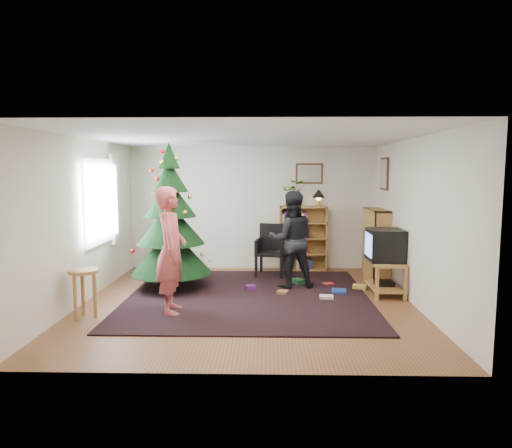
{
  "coord_description": "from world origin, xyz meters",
  "views": [
    {
      "loc": [
        0.29,
        -6.81,
        2.0
      ],
      "look_at": [
        0.11,
        0.93,
        1.1
      ],
      "focal_mm": 32.0,
      "sensor_mm": 36.0,
      "label": 1
    }
  ],
  "objects_px": {
    "tv_stand": "(384,274)",
    "armchair": "(271,248)",
    "bookshelf_right": "(376,243)",
    "crt_tv": "(385,245)",
    "christmas_tree": "(171,228)",
    "table_lamp": "(319,195)",
    "person_standing": "(171,250)",
    "potted_plant": "(294,193)",
    "stool": "(84,280)",
    "person_by_chair": "(291,240)",
    "picture_right": "(384,174)",
    "picture_back": "(309,174)",
    "bookshelf_back": "(303,237)"
  },
  "relations": [
    {
      "from": "picture_back",
      "to": "picture_right",
      "type": "xyz_separation_m",
      "value": [
        1.33,
        -0.73,
        0.0
      ]
    },
    {
      "from": "stool",
      "to": "table_lamp",
      "type": "height_order",
      "value": "table_lamp"
    },
    {
      "from": "bookshelf_back",
      "to": "person_by_chair",
      "type": "xyz_separation_m",
      "value": [
        -0.32,
        -1.42,
        0.17
      ]
    },
    {
      "from": "person_by_chair",
      "to": "stool",
      "type": "bearing_deg",
      "value": 22.11
    },
    {
      "from": "picture_right",
      "to": "stool",
      "type": "distance_m",
      "value": 5.51
    },
    {
      "from": "picture_right",
      "to": "potted_plant",
      "type": "height_order",
      "value": "picture_right"
    },
    {
      "from": "tv_stand",
      "to": "crt_tv",
      "type": "relative_size",
      "value": 1.51
    },
    {
      "from": "bookshelf_right",
      "to": "stool",
      "type": "bearing_deg",
      "value": 118.48
    },
    {
      "from": "picture_back",
      "to": "potted_plant",
      "type": "xyz_separation_m",
      "value": [
        -0.32,
        -0.14,
        -0.39
      ]
    },
    {
      "from": "person_by_chair",
      "to": "table_lamp",
      "type": "distance_m",
      "value": 1.7
    },
    {
      "from": "christmas_tree",
      "to": "armchair",
      "type": "xyz_separation_m",
      "value": [
        1.72,
        1.03,
        -0.5
      ]
    },
    {
      "from": "bookshelf_right",
      "to": "armchair",
      "type": "height_order",
      "value": "bookshelf_right"
    },
    {
      "from": "christmas_tree",
      "to": "table_lamp",
      "type": "height_order",
      "value": "christmas_tree"
    },
    {
      "from": "picture_right",
      "to": "person_standing",
      "type": "xyz_separation_m",
      "value": [
        -3.53,
        -2.29,
        -1.05
      ]
    },
    {
      "from": "picture_right",
      "to": "bookshelf_back",
      "type": "relative_size",
      "value": 0.46
    },
    {
      "from": "picture_back",
      "to": "armchair",
      "type": "xyz_separation_m",
      "value": [
        -0.77,
        -0.63,
        -1.42
      ]
    },
    {
      "from": "christmas_tree",
      "to": "armchair",
      "type": "height_order",
      "value": "christmas_tree"
    },
    {
      "from": "armchair",
      "to": "bookshelf_back",
      "type": "bearing_deg",
      "value": 48.04
    },
    {
      "from": "stool",
      "to": "tv_stand",
      "type": "bearing_deg",
      "value": 16.93
    },
    {
      "from": "tv_stand",
      "to": "person_by_chair",
      "type": "xyz_separation_m",
      "value": [
        -1.51,
        0.37,
        0.51
      ]
    },
    {
      "from": "christmas_tree",
      "to": "potted_plant",
      "type": "xyz_separation_m",
      "value": [
        2.17,
        1.52,
        0.53
      ]
    },
    {
      "from": "bookshelf_right",
      "to": "person_standing",
      "type": "bearing_deg",
      "value": 123.02
    },
    {
      "from": "table_lamp",
      "to": "picture_right",
      "type": "bearing_deg",
      "value": -27.25
    },
    {
      "from": "bookshelf_right",
      "to": "tv_stand",
      "type": "bearing_deg",
      "value": 173.87
    },
    {
      "from": "tv_stand",
      "to": "armchair",
      "type": "distance_m",
      "value": 2.26
    },
    {
      "from": "bookshelf_right",
      "to": "crt_tv",
      "type": "relative_size",
      "value": 2.19
    },
    {
      "from": "picture_right",
      "to": "tv_stand",
      "type": "xyz_separation_m",
      "value": [
        -0.26,
        -1.2,
        -1.63
      ]
    },
    {
      "from": "stool",
      "to": "table_lamp",
      "type": "distance_m",
      "value": 4.83
    },
    {
      "from": "bookshelf_back",
      "to": "picture_back",
      "type": "bearing_deg",
      "value": 48.2
    },
    {
      "from": "christmas_tree",
      "to": "stool",
      "type": "distance_m",
      "value": 1.9
    },
    {
      "from": "picture_back",
      "to": "potted_plant",
      "type": "relative_size",
      "value": 1.06
    },
    {
      "from": "bookshelf_right",
      "to": "potted_plant",
      "type": "relative_size",
      "value": 2.5
    },
    {
      "from": "picture_right",
      "to": "person_standing",
      "type": "height_order",
      "value": "picture_right"
    },
    {
      "from": "bookshelf_right",
      "to": "table_lamp",
      "type": "height_order",
      "value": "table_lamp"
    },
    {
      "from": "stool",
      "to": "person_standing",
      "type": "relative_size",
      "value": 0.38
    },
    {
      "from": "tv_stand",
      "to": "table_lamp",
      "type": "height_order",
      "value": "table_lamp"
    },
    {
      "from": "picture_right",
      "to": "bookshelf_right",
      "type": "height_order",
      "value": "picture_right"
    },
    {
      "from": "picture_back",
      "to": "stool",
      "type": "xyz_separation_m",
      "value": [
        -3.35,
        -3.27,
        -1.43
      ]
    },
    {
      "from": "potted_plant",
      "to": "christmas_tree",
      "type": "bearing_deg",
      "value": -144.98
    },
    {
      "from": "bookshelf_back",
      "to": "potted_plant",
      "type": "bearing_deg",
      "value": 180.0
    },
    {
      "from": "picture_right",
      "to": "bookshelf_back",
      "type": "xyz_separation_m",
      "value": [
        -1.45,
        0.59,
        -1.29
      ]
    },
    {
      "from": "tv_stand",
      "to": "potted_plant",
      "type": "bearing_deg",
      "value": 127.78
    },
    {
      "from": "person_by_chair",
      "to": "potted_plant",
      "type": "bearing_deg",
      "value": -103.17
    },
    {
      "from": "person_by_chair",
      "to": "table_lamp",
      "type": "xyz_separation_m",
      "value": [
        0.62,
        1.42,
        0.7
      ]
    },
    {
      "from": "christmas_tree",
      "to": "table_lamp",
      "type": "bearing_deg",
      "value": 29.66
    },
    {
      "from": "christmas_tree",
      "to": "person_standing",
      "type": "height_order",
      "value": "christmas_tree"
    },
    {
      "from": "christmas_tree",
      "to": "person_standing",
      "type": "distance_m",
      "value": 1.4
    },
    {
      "from": "picture_right",
      "to": "potted_plant",
      "type": "distance_m",
      "value": 1.79
    },
    {
      "from": "stool",
      "to": "table_lamp",
      "type": "xyz_separation_m",
      "value": [
        3.53,
        3.14,
        1.01
      ]
    },
    {
      "from": "bookshelf_right",
      "to": "potted_plant",
      "type": "xyz_separation_m",
      "value": [
        -1.51,
        0.68,
        0.9
      ]
    }
  ]
}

